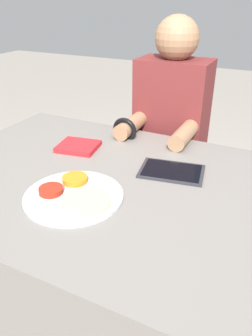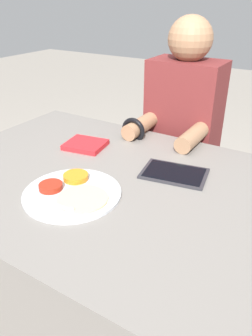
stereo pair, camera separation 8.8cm
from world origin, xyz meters
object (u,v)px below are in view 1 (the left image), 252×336
at_px(thali_tray, 73,195).
at_px(tablet_device, 172,171).
at_px(red_notebook, 78,147).
at_px(person_diner, 169,154).

xyz_separation_m(thali_tray, tablet_device, (0.22, 0.28, -0.00)).
relative_size(thali_tray, tablet_device, 1.26).
relative_size(red_notebook, tablet_device, 0.72).
distance_m(thali_tray, tablet_device, 0.36).
bearing_deg(red_notebook, tablet_device, -3.00).
xyz_separation_m(red_notebook, person_diner, (0.24, 0.44, -0.17)).
bearing_deg(tablet_device, thali_tray, -127.56).
distance_m(tablet_device, person_diner, 0.52).
bearing_deg(person_diner, thali_tray, -94.03).
height_order(tablet_device, person_diner, person_diner).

